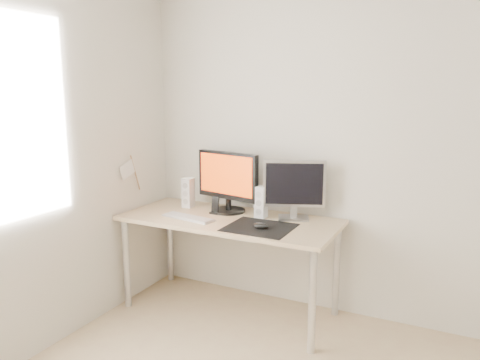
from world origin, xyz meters
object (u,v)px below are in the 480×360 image
(speaker_right, at_px, (261,202))
(speaker_left, at_px, (188,193))
(main_monitor, at_px, (228,180))
(keyboard, at_px, (188,217))
(desk, at_px, (229,228))
(mouse, at_px, (261,226))
(second_monitor, at_px, (294,187))
(phone_dock, at_px, (215,209))

(speaker_right, bearing_deg, speaker_left, 177.26)
(main_monitor, distance_m, keyboard, 0.42)
(desk, bearing_deg, keyboard, -150.87)
(mouse, xyz_separation_m, speaker_left, (-0.77, 0.30, 0.10))
(second_monitor, distance_m, speaker_right, 0.27)
(speaker_left, xyz_separation_m, keyboard, (0.18, -0.29, -0.11))
(keyboard, bearing_deg, mouse, -0.74)
(main_monitor, bearing_deg, speaker_right, -6.72)
(keyboard, bearing_deg, desk, 29.13)
(phone_dock, bearing_deg, mouse, -24.53)
(second_monitor, bearing_deg, speaker_right, -163.18)
(second_monitor, bearing_deg, mouse, -108.41)
(mouse, bearing_deg, keyboard, 179.26)
(speaker_left, xyz_separation_m, speaker_right, (0.65, -0.03, 0.00))
(desk, xyz_separation_m, second_monitor, (0.43, 0.18, 0.32))
(mouse, height_order, desk, mouse)
(main_monitor, distance_m, speaker_right, 0.33)
(speaker_left, bearing_deg, phone_dock, -16.09)
(keyboard, xyz_separation_m, phone_dock, (0.11, 0.21, 0.03))
(mouse, bearing_deg, speaker_left, 158.62)
(speaker_left, bearing_deg, mouse, -21.38)
(speaker_right, bearing_deg, main_monitor, 173.28)
(desk, distance_m, speaker_left, 0.51)
(speaker_left, bearing_deg, keyboard, -57.82)
(main_monitor, relative_size, phone_dock, 4.16)
(main_monitor, relative_size, second_monitor, 1.26)
(main_monitor, bearing_deg, keyboard, -120.11)
(desk, bearing_deg, mouse, -25.77)
(mouse, bearing_deg, desk, 154.23)
(desk, relative_size, main_monitor, 2.92)
(main_monitor, xyz_separation_m, speaker_left, (-0.36, -0.00, -0.14))
(desk, height_order, main_monitor, main_monitor)
(mouse, distance_m, keyboard, 0.58)
(speaker_right, relative_size, phone_dock, 1.80)
(desk, height_order, phone_dock, phone_dock)
(second_monitor, relative_size, phone_dock, 3.31)
(mouse, distance_m, main_monitor, 0.56)
(speaker_left, bearing_deg, second_monitor, 2.48)
(mouse, height_order, phone_dock, phone_dock)
(desk, bearing_deg, second_monitor, 23.09)
(second_monitor, distance_m, keyboard, 0.81)
(second_monitor, bearing_deg, desk, -156.91)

